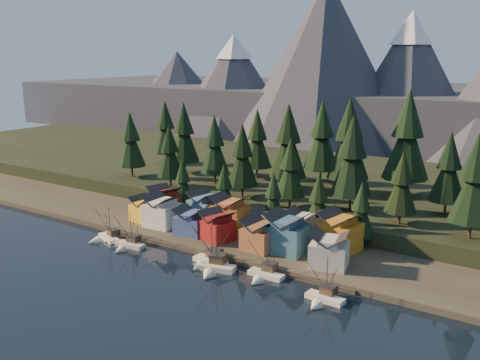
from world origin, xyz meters
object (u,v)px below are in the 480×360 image
Objects in this scene: boat_0 at (105,233)px; boat_4 at (214,261)px; house_front_0 at (145,208)px; boat_5 at (264,270)px; house_back_1 at (205,206)px; boat_6 at (323,293)px; house_front_1 at (162,210)px; house_back_0 at (164,200)px; boat_3 at (208,255)px; boat_1 at (128,241)px.

boat_0 is 0.82× the size of boat_4.
boat_4 is 1.56× the size of house_front_0.
house_back_1 reaches higher than boat_5.
house_front_1 is (-58.49, 16.47, 4.32)m from boat_6.
boat_5 is 1.11× the size of house_back_1.
boat_0 is at bearing 164.88° from boat_4.
boat_4 is 34.29m from house_front_1.
house_back_0 is at bearing 156.87° from boat_5.
boat_3 is 29.63m from house_front_1.
house_front_0 is 7.70m from house_back_0.
boat_0 is 1.28× the size of house_front_0.
house_front_0 is (-9.28, 16.62, 3.33)m from boat_1.
house_front_1 is at bearing 82.93° from boat_0.
boat_0 is 0.89× the size of boat_3.
house_back_0 reaches higher than boat_6.
boat_3 is 39.59m from house_back_0.
house_front_1 is at bearing -122.18° from house_back_1.
boat_5 is 40.62m from house_back_1.
house_back_1 is at bearing 77.00° from boat_0.
house_back_1 is at bearing 116.63° from boat_4.
house_back_0 is (-48.69, 21.15, 4.16)m from boat_5.
house_back_0 is at bearing -166.59° from house_back_1.
boat_4 reaches higher than boat_5.
boat_3 reaches higher than boat_6.
boat_4 reaches higher than boat_6.
house_back_0 reaches higher than boat_1.
house_back_0 is (-65.19, 24.92, 4.13)m from boat_6.
boat_1 is at bearing -54.50° from house_front_0.
house_back_1 is (15.89, 8.86, 1.07)m from house_front_0.
boat_0 is 9.48m from boat_1.
boat_3 is 1.09× the size of boat_5.
house_front_1 reaches higher than house_front_0.
house_back_0 is (0.79, 7.61, 0.84)m from house_front_0.
boat_6 is (16.51, -3.76, 0.04)m from boat_5.
boat_5 is 1.32× the size of house_front_0.
boat_6 is at bearing -17.72° from house_front_1.
boat_3 is at bearing 130.56° from boat_4.
boat_5 reaches higher than boat_1.
boat_3 is 1.10× the size of boat_6.
house_back_1 reaches higher than house_front_1.
boat_6 reaches higher than boat_1.
boat_6 is at bearing -2.49° from boat_3.
house_front_0 is at bearing 142.31° from boat_4.
boat_0 is 33.95m from boat_3.
boat_0 is at bearing 169.89° from boat_1.
house_back_0 is at bearing 150.08° from boat_3.
house_front_0 is 7.62m from house_front_1.
house_back_1 reaches higher than boat_1.
boat_5 is at bearing 5.02° from boat_3.
boat_4 is at bearing 18.56° from boat_0.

